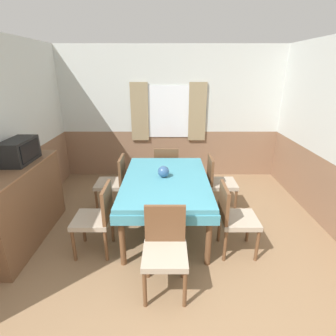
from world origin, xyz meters
name	(u,v)px	position (x,y,z in m)	size (l,w,h in m)	color
wall_back	(170,114)	(0.00, 3.96, 1.30)	(4.78, 0.09, 2.60)	silver
wall_left	(2,139)	(-2.21, 1.97, 1.30)	(0.05, 4.34, 2.60)	silver
dining_table	(165,185)	(-0.09, 1.92, 0.66)	(1.18, 1.76, 0.76)	teal
chair_head_window	(165,168)	(-0.09, 3.04, 0.49)	(0.44, 0.44, 0.89)	brown
chair_head_near	(164,247)	(-0.09, 0.80, 0.49)	(0.44, 0.44, 0.89)	brown
chair_left_far	(113,181)	(-0.91, 2.46, 0.49)	(0.44, 0.44, 0.89)	brown
chair_right_far	(217,181)	(0.74, 2.46, 0.49)	(0.44, 0.44, 0.89)	brown
chair_left_near	(96,216)	(-0.91, 1.39, 0.49)	(0.44, 0.44, 0.89)	brown
chair_right_near	(233,216)	(0.74, 1.39, 0.49)	(0.44, 0.44, 0.89)	brown
sideboard	(20,205)	(-1.95, 1.62, 0.52)	(0.46, 1.58, 1.03)	brown
tv	(18,151)	(-1.96, 1.85, 1.18)	(0.29, 0.56, 0.30)	black
vase	(163,172)	(-0.12, 1.97, 0.84)	(0.16, 0.16, 0.16)	#335684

